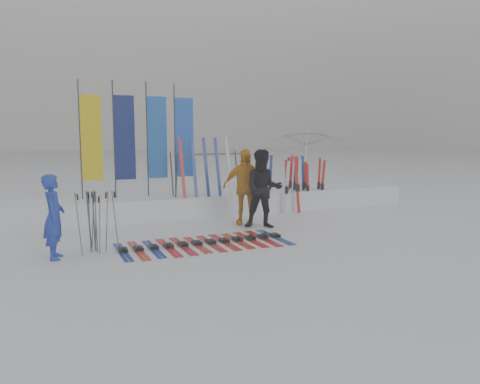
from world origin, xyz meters
name	(u,v)px	position (x,y,z in m)	size (l,w,h in m)	color
ground	(262,250)	(0.00, 0.00, 0.00)	(120.00, 120.00, 0.00)	white
snow_bank	(194,204)	(0.00, 4.60, 0.30)	(14.00, 1.60, 0.60)	white
person_blue	(54,217)	(-3.92, 0.93, 0.81)	(0.59, 0.39, 1.62)	#1D36AA
person_black	(263,189)	(1.01, 2.00, 0.99)	(0.96, 0.75, 1.98)	black
person_yellow	(245,187)	(0.77, 2.61, 0.98)	(1.15, 0.48, 1.97)	orange
tent_canopy	(307,164)	(4.86, 6.27, 1.27)	(2.76, 2.81, 2.53)	white
ski_row	(204,243)	(-0.94, 0.90, 0.04)	(3.61, 1.70, 0.07)	navy
pole_cluster	(95,222)	(-3.14, 1.20, 0.60)	(0.84, 0.77, 1.25)	#595B60
feather_flags	(139,138)	(-1.50, 4.79, 2.24)	(3.23, 0.31, 3.20)	#383A3F
ski_rack	(208,168)	(0.32, 4.20, 1.38)	(2.04, 0.80, 1.23)	#383A3F
upright_skis	(297,184)	(3.24, 4.15, 0.80)	(1.61, 1.08, 1.69)	navy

